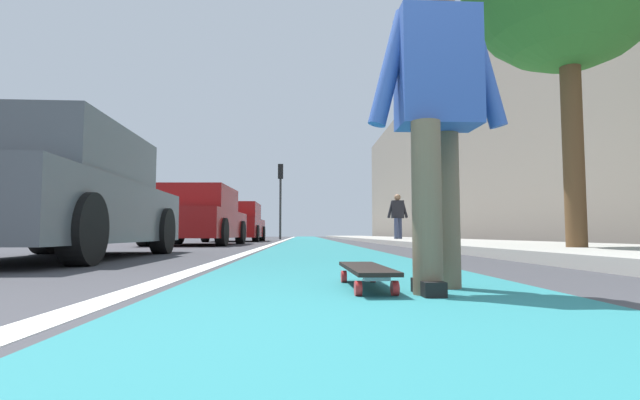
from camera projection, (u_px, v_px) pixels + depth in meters
name	position (u px, v px, depth m)	size (l,w,h in m)	color
ground_plane	(315.00, 246.00, 11.08)	(80.00, 80.00, 0.00)	#38383D
bike_lane_paint	(308.00, 239.00, 25.04)	(56.00, 1.93, 0.00)	#237075
lane_stripe_white	(284.00, 240.00, 21.01)	(52.00, 0.16, 0.01)	silver
sidewalk_curb	(396.00, 239.00, 19.19)	(52.00, 3.20, 0.12)	#9E9B93
building_facade	(442.00, 157.00, 23.58)	(40.00, 1.20, 8.29)	gray
skateboard	(366.00, 270.00, 2.47)	(0.84, 0.22, 0.11)	red
skater_person	(437.00, 105.00, 2.39)	(0.47, 0.72, 1.64)	brown
parked_car_near	(60.00, 196.00, 5.44)	(4.30, 1.94, 1.49)	#4C5156
parked_car_mid	(198.00, 217.00, 12.27)	(4.29, 2.13, 1.49)	maroon
parked_car_far	(236.00, 223.00, 18.13)	(4.28, 2.01, 1.46)	maroon
traffic_light	(280.00, 187.00, 25.75)	(0.33, 0.28, 4.09)	#2D2D2D
pedestrian_distant	(398.00, 215.00, 15.96)	(0.46, 0.71, 1.63)	#384260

